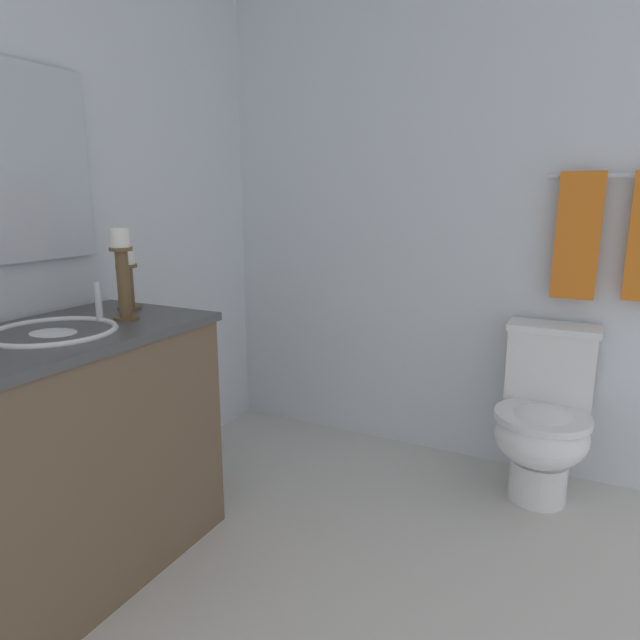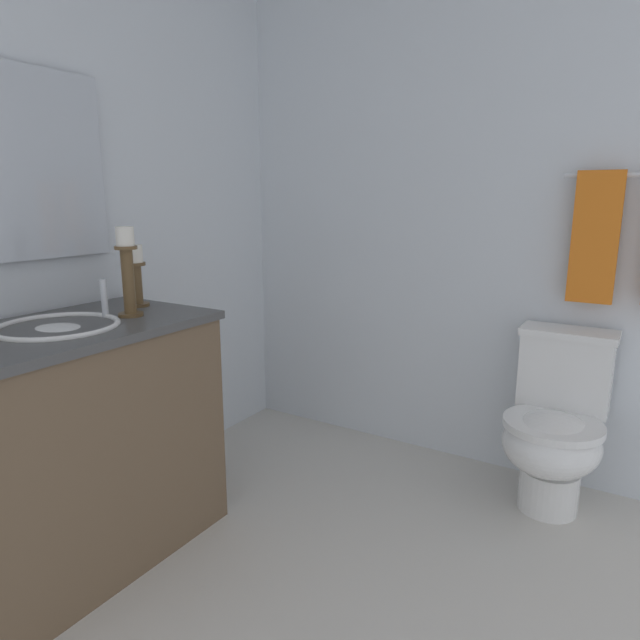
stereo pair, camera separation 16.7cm
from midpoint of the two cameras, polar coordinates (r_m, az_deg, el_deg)
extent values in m
cube|color=beige|center=(1.96, 3.12, -29.31)|extent=(2.52, 2.73, 0.02)
cube|color=silver|center=(2.74, 17.53, 10.55)|extent=(2.52, 0.04, 2.45)
cube|color=silver|center=(2.33, -25.20, 9.67)|extent=(0.04, 2.73, 2.45)
cube|color=brown|center=(2.15, -22.27, -12.47)|extent=(0.55, 0.98, 0.84)
cube|color=#4C4C4C|center=(2.01, -23.31, -1.15)|extent=(0.58, 1.01, 0.03)
ellipsoid|color=white|center=(2.02, -23.22, -2.10)|extent=(0.38, 0.30, 0.11)
torus|color=white|center=(2.01, -23.35, -0.62)|extent=(0.40, 0.40, 0.02)
cylinder|color=silver|center=(2.11, -19.31, 2.13)|extent=(0.02, 0.02, 0.14)
cylinder|color=brown|center=(2.29, -16.33, 1.52)|extent=(0.09, 0.09, 0.01)
cylinder|color=brown|center=(2.28, -16.45, 3.38)|extent=(0.04, 0.04, 0.16)
cylinder|color=brown|center=(2.27, -16.59, 5.56)|extent=(0.08, 0.08, 0.01)
cylinder|color=white|center=(2.27, -16.65, 6.58)|extent=(0.06, 0.06, 0.07)
cylinder|color=brown|center=(2.11, -16.83, 0.54)|extent=(0.09, 0.09, 0.01)
cylinder|color=brown|center=(2.09, -17.04, 3.66)|extent=(0.04, 0.04, 0.24)
cylinder|color=brown|center=(2.08, -17.27, 7.15)|extent=(0.08, 0.08, 0.01)
cylinder|color=white|center=(2.07, -17.34, 8.25)|extent=(0.06, 0.06, 0.07)
cylinder|color=white|center=(2.65, 24.27, -15.67)|extent=(0.24, 0.24, 0.18)
ellipsoid|color=white|center=(2.51, 24.60, -11.53)|extent=(0.38, 0.46, 0.24)
cylinder|color=white|center=(2.48, 24.77, -9.83)|extent=(0.39, 0.39, 0.03)
cube|color=white|center=(2.63, 25.72, -4.92)|extent=(0.36, 0.17, 0.32)
cube|color=white|center=(2.59, 26.08, -1.22)|extent=(0.38, 0.19, 0.03)
cube|color=orange|center=(2.58, 28.25, 7.47)|extent=(0.18, 0.03, 0.54)
camera|label=1|loc=(0.08, -87.64, 0.53)|focal=30.97mm
camera|label=2|loc=(0.08, 92.36, -0.53)|focal=30.97mm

